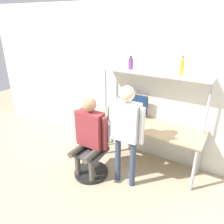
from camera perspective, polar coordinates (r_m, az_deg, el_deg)
name	(u,v)px	position (r m, az deg, el deg)	size (l,w,h in m)	color
ground_plane	(135,173)	(3.86, 6.00, -15.60)	(12.00, 12.00, 0.00)	tan
wall_back	(156,86)	(3.81, 11.36, 6.62)	(8.00, 0.06, 2.70)	silver
desk	(145,129)	(3.75, 8.69, -4.30)	(1.91, 0.65, 0.78)	tan
shelf_unit	(152,84)	(3.61, 10.37, 7.21)	(1.82, 0.32, 1.63)	white
monitor	(133,105)	(3.89, 5.46, 1.94)	(0.55, 0.22, 0.42)	#333338
laptop	(115,115)	(3.84, 0.66, -0.74)	(0.32, 0.26, 0.26)	#333338
cell_phone	(127,122)	(3.74, 3.92, -2.67)	(0.07, 0.15, 0.01)	silver
office_chair	(92,159)	(3.71, -5.22, -12.01)	(0.56, 0.56, 0.92)	black
person_seated	(89,132)	(3.40, -5.97, -5.19)	(0.59, 0.47, 1.36)	#4C473D
person_standing	(126,125)	(3.12, 3.72, -3.51)	(0.56, 0.22, 1.60)	#38425B
bottle_purple	(131,64)	(3.69, 4.92, 12.49)	(0.09, 0.09, 0.22)	#593372
bottle_amber	(182,68)	(3.41, 17.76, 11.00)	(0.06, 0.06, 0.28)	gold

